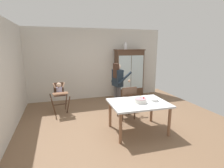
{
  "coord_description": "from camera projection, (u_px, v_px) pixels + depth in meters",
  "views": [
    {
      "loc": [
        -1.51,
        -4.11,
        2.06
      ],
      "look_at": [
        0.02,
        0.7,
        0.95
      ],
      "focal_mm": 28.04,
      "sensor_mm": 36.0,
      "label": 1
    }
  ],
  "objects": [
    {
      "name": "ceramic_vase",
      "position": [
        125.0,
        46.0,
        6.8
      ],
      "size": [
        0.13,
        0.13,
        0.27
      ],
      "color": "white",
      "rests_on": "china_cabinet"
    },
    {
      "name": "ground_plane",
      "position": [
        119.0,
        124.0,
        4.71
      ],
      "size": [
        6.24,
        6.24,
        0.0
      ],
      "primitive_type": "plane",
      "color": "brown"
    },
    {
      "name": "dining_table",
      "position": [
        138.0,
        106.0,
        4.19
      ],
      "size": [
        1.39,
        1.06,
        0.74
      ],
      "color": "silver",
      "rests_on": "ground_plane"
    },
    {
      "name": "dining_chair_far_side",
      "position": [
        128.0,
        101.0,
        4.89
      ],
      "size": [
        0.46,
        0.46,
        0.96
      ],
      "rotation": [
        0.0,
        0.0,
        3.18
      ],
      "color": "#4C3323",
      "rests_on": "ground_plane"
    },
    {
      "name": "adult_person",
      "position": [
        118.0,
        81.0,
        5.45
      ],
      "size": [
        0.59,
        0.58,
        1.53
      ],
      "rotation": [
        0.0,
        0.0,
        1.82
      ],
      "color": "#47474C",
      "rests_on": "ground_plane"
    },
    {
      "name": "birthday_cake",
      "position": [
        141.0,
        100.0,
        4.12
      ],
      "size": [
        0.28,
        0.28,
        0.19
      ],
      "color": "white",
      "rests_on": "dining_table"
    },
    {
      "name": "serving_bowl",
      "position": [
        154.0,
        100.0,
        4.25
      ],
      "size": [
        0.18,
        0.18,
        0.05
      ],
      "primitive_type": "cylinder",
      "color": "silver",
      "rests_on": "dining_table"
    },
    {
      "name": "wall_back",
      "position": [
        97.0,
        64.0,
        6.87
      ],
      "size": [
        5.32,
        0.06,
        2.7
      ],
      "primitive_type": "cube",
      "color": "beige",
      "rests_on": "ground_plane"
    },
    {
      "name": "high_chair_with_toddler",
      "position": [
        59.0,
        92.0,
        5.41
      ],
      "size": [
        0.62,
        0.72,
        0.95
      ],
      "rotation": [
        0.0,
        0.0,
        0.09
      ],
      "color": "#4C3323",
      "rests_on": "ground_plane"
    },
    {
      "name": "wall_left",
      "position": [
        1.0,
        80.0,
        3.64
      ],
      "size": [
        0.06,
        5.32,
        2.7
      ],
      "primitive_type": "cube",
      "color": "beige",
      "rests_on": "ground_plane"
    },
    {
      "name": "china_cabinet",
      "position": [
        129.0,
        73.0,
        7.08
      ],
      "size": [
        1.18,
        0.48,
        1.92
      ],
      "color": "#4C3323",
      "rests_on": "ground_plane"
    }
  ]
}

